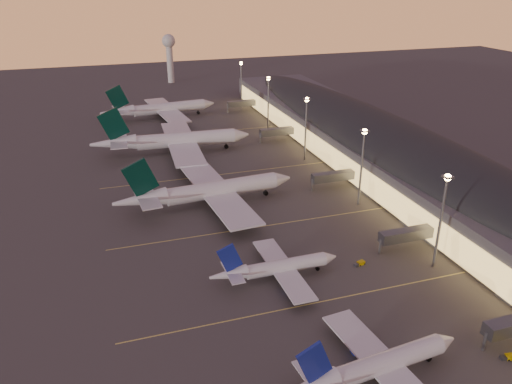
% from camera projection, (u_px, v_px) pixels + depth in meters
% --- Properties ---
extents(ground, '(700.00, 700.00, 0.00)m').
position_uv_depth(ground, '(306.00, 291.00, 120.01)').
color(ground, '#3E3B39').
extents(airliner_narrow_south, '(37.96, 34.06, 13.55)m').
position_uv_depth(airliner_narrow_south, '(375.00, 366.00, 92.26)').
color(airliner_narrow_south, silver).
rests_on(airliner_narrow_south, ground).
extents(airliner_narrow_north, '(33.42, 29.73, 11.99)m').
position_uv_depth(airliner_narrow_north, '(275.00, 268.00, 123.80)').
color(airliner_narrow_north, silver).
rests_on(airliner_narrow_north, ground).
extents(airliner_wide_near, '(60.39, 55.21, 19.32)m').
position_uv_depth(airliner_wide_near, '(207.00, 191.00, 162.44)').
color(airliner_wide_near, silver).
rests_on(airliner_wide_near, ground).
extents(airliner_wide_mid, '(66.47, 60.58, 21.28)m').
position_uv_depth(airliner_wide_mid, '(173.00, 141.00, 209.93)').
color(airliner_wide_mid, silver).
rests_on(airliner_wide_mid, ground).
extents(airliner_wide_far, '(60.47, 55.42, 19.34)m').
position_uv_depth(airliner_wide_far, '(160.00, 109.00, 260.75)').
color(airliner_wide_far, silver).
rests_on(airliner_wide_far, ground).
extents(terminal_building, '(56.35, 255.00, 17.46)m').
position_uv_depth(terminal_building, '(378.00, 142.00, 197.13)').
color(terminal_building, '#4D4D52').
rests_on(terminal_building, ground).
extents(light_masts, '(2.20, 217.20, 25.90)m').
position_uv_depth(light_masts, '(328.00, 132.00, 179.74)').
color(light_masts, slate).
rests_on(light_masts, ground).
extents(radar_tower, '(9.00, 9.00, 32.50)m').
position_uv_depth(radar_tower, '(169.00, 50.00, 340.21)').
color(radar_tower, silver).
rests_on(radar_tower, ground).
extents(lane_markings, '(90.00, 180.36, 0.00)m').
position_uv_depth(lane_markings, '(255.00, 220.00, 154.80)').
color(lane_markings, '#D8C659').
rests_on(lane_markings, ground).
extents(baggage_tug_a, '(3.32, 1.78, 0.94)m').
position_uv_depth(baggage_tug_a, '(509.00, 357.00, 98.81)').
color(baggage_tug_a, '#CAAD06').
rests_on(baggage_tug_a, ground).
extents(baggage_tug_c, '(3.34, 2.00, 0.94)m').
position_uv_depth(baggage_tug_c, '(360.00, 263.00, 130.64)').
color(baggage_tug_c, '#CAAD06').
rests_on(baggage_tug_c, ground).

